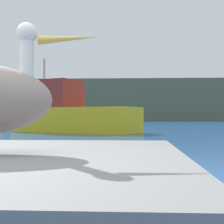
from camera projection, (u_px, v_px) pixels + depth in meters
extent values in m
cube|color=#5B664C|center=(128.00, 101.00, 78.30)|extent=(140.00, 14.86, 8.07)
cylinder|color=white|center=(27.00, 64.00, 2.46)|extent=(0.09, 0.09, 0.33)
sphere|color=white|center=(27.00, 33.00, 2.46)|extent=(0.14, 0.14, 0.14)
cone|color=gold|center=(69.00, 39.00, 2.50)|extent=(0.42, 0.14, 0.10)
cube|color=yellow|center=(75.00, 120.00, 21.38)|extent=(7.76, 5.40, 1.43)
cube|color=maroon|center=(55.00, 94.00, 22.07)|extent=(3.39, 3.14, 1.60)
cylinder|color=#B2B2B2|center=(44.00, 83.00, 22.47)|extent=(0.12, 0.12, 2.94)
cylinder|color=#3F382D|center=(27.00, 102.00, 23.11)|extent=(0.10, 0.10, 0.70)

